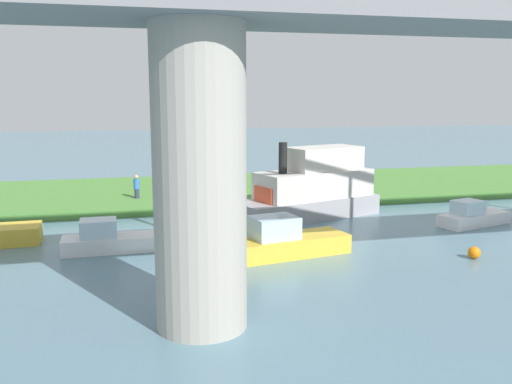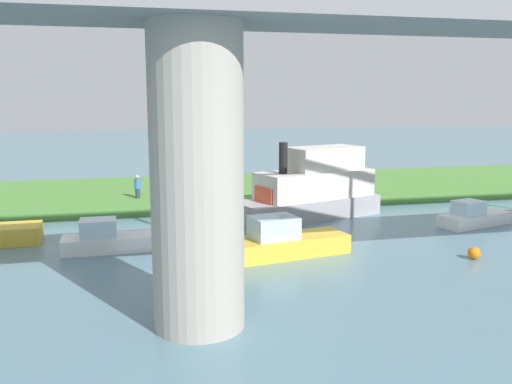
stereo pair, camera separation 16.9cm
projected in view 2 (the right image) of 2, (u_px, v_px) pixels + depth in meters
ground_plane at (218, 213)px, 31.14m from camera, size 160.00×160.00×0.00m
grassy_bank at (203, 191)px, 36.85m from camera, size 80.00×12.00×0.50m
bridge_pylon at (197, 180)px, 15.20m from camera, size 2.55×2.55×8.38m
bridge_span at (194, 1)px, 14.42m from camera, size 70.82×4.30×3.25m
person_on_bank at (138, 186)px, 32.87m from camera, size 0.40×0.40×1.39m
mooring_post at (255, 189)px, 33.17m from camera, size 0.20×0.20×0.98m
pontoon_yellow at (312, 189)px, 29.99m from camera, size 8.49×5.06×4.12m
motorboat_white at (109, 239)px, 23.53m from camera, size 4.15×1.53×1.38m
houseboat_blue at (285, 241)px, 22.84m from camera, size 5.23×2.67×1.66m
motorboat_red at (473, 216)px, 28.12m from camera, size 4.15×2.43×1.31m
marker_buoy at (474, 253)px, 22.34m from camera, size 0.50×0.50×0.50m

